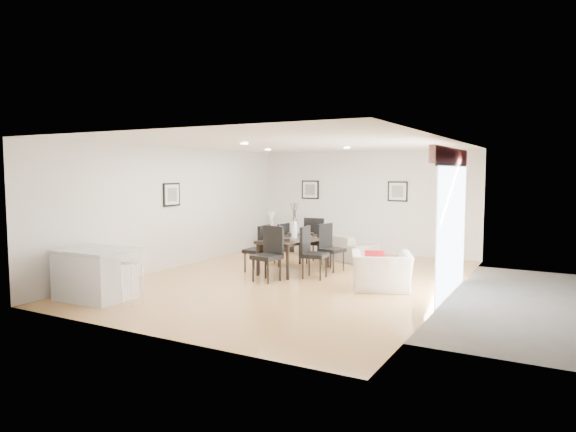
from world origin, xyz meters
The scene contains 26 objects.
ground centered at (0.00, 0.00, 0.00)m, with size 8.00×8.00×0.00m, color #B5884A.
wall_back centered at (0.00, 4.00, 1.35)m, with size 6.00×0.04×2.70m, color silver.
wall_front centered at (0.00, -4.00, 1.35)m, with size 6.00×0.04×2.70m, color silver.
wall_left centered at (-3.00, 0.00, 1.35)m, with size 0.04×8.00×2.70m, color silver.
wall_right centered at (3.00, 0.00, 1.35)m, with size 0.04×8.00×2.70m, color silver.
ceiling centered at (0.00, 0.00, 2.70)m, with size 6.00×8.00×0.02m, color white.
sofa centered at (-0.32, 2.80, 0.32)m, with size 2.19×0.86×0.64m, color gray.
armchair centered at (1.81, 0.00, 0.34)m, with size 1.06×0.92×0.69m, color beige.
dining_table centered at (-0.40, 0.78, 0.65)m, with size 1.03×1.81×0.73m.
dining_chair_wnear centered at (-1.01, 0.34, 0.57)m, with size 0.46×0.46×1.02m.
dining_chair_wfar centered at (-1.02, 1.21, 0.55)m, with size 0.47×0.47×0.98m.
dining_chair_enear centered at (0.20, 0.33, 0.59)m, with size 0.52×0.52×1.05m.
dining_chair_efar centered at (0.21, 1.23, 0.57)m, with size 0.56×0.56×1.02m.
dining_chair_head centered at (-0.39, -0.29, 0.60)m, with size 0.55×0.55×1.08m.
dining_chair_foot centered at (-0.40, 1.84, 0.61)m, with size 0.51×0.51×1.09m.
vase centered at (-0.40, 0.78, 1.02)m, with size 0.94×1.47×0.77m.
coffee_table centered at (-1.93, 3.34, 0.22)m, with size 1.09×0.66×0.44m, color black.
side_table centered at (-2.68, 3.68, 0.29)m, with size 0.43×0.43×0.58m, color black.
table_lamp centered at (-2.68, 3.68, 0.85)m, with size 0.22×0.22×0.42m.
cushion centered at (1.71, -0.10, 0.56)m, with size 0.35×0.11×0.35m, color maroon.
kitchen_island centered at (-2.23, -2.98, 0.44)m, with size 1.29×1.02×0.87m.
bar_stool centered at (-1.37, -2.98, 0.64)m, with size 0.34×0.34×0.74m.
framed_print_back_left centered at (-1.60, 3.97, 1.65)m, with size 0.52×0.04×0.52m.
framed_print_back_right centered at (0.90, 3.97, 1.65)m, with size 0.52×0.04×0.52m.
framed_print_left_wall centered at (-2.97, -0.20, 1.65)m, with size 0.04×0.52×0.52m.
sliding_door centered at (2.96, 0.30, 1.66)m, with size 0.12×2.70×2.57m.
Camera 1 is at (4.75, -8.92, 2.17)m, focal length 32.00 mm.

